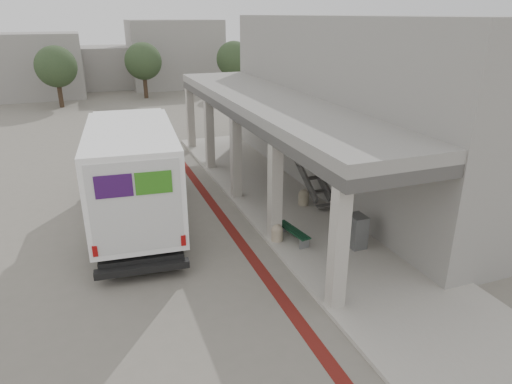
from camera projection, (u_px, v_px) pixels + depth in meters
name	position (u px, v px, depth m)	size (l,w,h in m)	color
ground	(218.00, 258.00, 14.12)	(120.00, 120.00, 0.00)	slate
bike_lane_stripe	(229.00, 227.00, 16.19)	(0.35, 40.00, 0.01)	#5F1713
sidewalk	(332.00, 236.00, 15.40)	(4.40, 28.00, 0.12)	#A29D91
transit_building	(343.00, 108.00, 19.03)	(7.60, 17.00, 7.00)	gray
distant_backdrop	(84.00, 63.00, 43.48)	(28.00, 10.00, 6.50)	gray
tree_left	(56.00, 67.00, 35.73)	(3.20, 3.20, 4.80)	#38281C
tree_mid	(143.00, 61.00, 39.76)	(3.20, 3.20, 4.80)	#38281C
tree_right	(234.00, 59.00, 41.50)	(3.20, 3.20, 4.80)	#38281C
fedex_truck	(133.00, 170.00, 15.91)	(3.40, 8.84, 3.69)	black
bench	(293.00, 232.00, 14.93)	(0.58, 1.62, 0.37)	gray
bollard_near	(277.00, 232.00, 14.89)	(0.38, 0.38, 0.57)	tan
bollard_far	(304.00, 197.00, 17.70)	(0.41, 0.41, 0.61)	gray
utility_cabinet	(357.00, 231.00, 14.43)	(0.48, 0.64, 1.07)	slate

